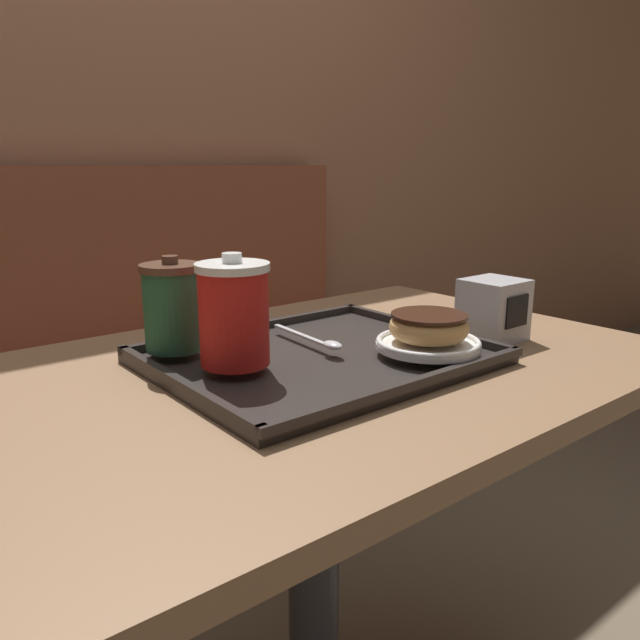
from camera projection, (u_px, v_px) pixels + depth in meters
wall_behind at (48, 86)px, 1.60m from camera, size 8.00×0.05×2.40m
booth_bench at (88, 438)px, 1.61m from camera, size 1.77×0.44×1.00m
cafe_table at (314, 461)px, 0.93m from camera, size 1.04×0.68×0.73m
serving_tray at (320, 359)px, 0.89m from camera, size 0.44×0.37×0.02m
coffee_cup_front at (234, 313)px, 0.80m from camera, size 0.10×0.10×0.14m
coffee_cup_rear at (173, 306)px, 0.86m from camera, size 0.08×0.08×0.13m
plate_with_chocolate_donut at (428, 343)px, 0.88m from camera, size 0.15×0.15×0.01m
donut_chocolate_glazed at (429, 326)px, 0.87m from camera, size 0.11×0.11×0.04m
spoon at (321, 341)px, 0.90m from camera, size 0.03×0.17×0.01m
napkin_dispenser at (493, 310)px, 1.00m from camera, size 0.09×0.09×0.10m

